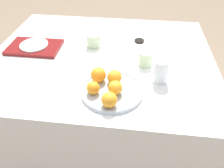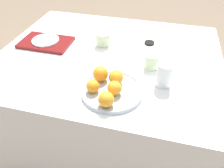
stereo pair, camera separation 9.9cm
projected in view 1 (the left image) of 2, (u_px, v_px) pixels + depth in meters
name	position (u px, v px, depth m)	size (l,w,h in m)	color
ground_plane	(105.00, 135.00, 1.76)	(12.00, 12.00, 0.00)	#7A6651
table	(103.00, 101.00, 1.51)	(1.28, 1.05, 0.75)	white
fruit_platter	(112.00, 91.00, 1.02)	(0.29, 0.29, 0.02)	#B2BCC6
orange_0	(115.00, 88.00, 0.98)	(0.07, 0.07, 0.07)	orange
orange_1	(93.00, 88.00, 0.98)	(0.06, 0.06, 0.06)	orange
orange_2	(115.00, 77.00, 1.03)	(0.07, 0.07, 0.07)	orange
orange_3	(98.00, 75.00, 1.04)	(0.07, 0.07, 0.07)	orange
orange_4	(109.00, 100.00, 0.91)	(0.07, 0.07, 0.07)	orange
water_glass	(161.00, 71.00, 1.05)	(0.08, 0.08, 0.12)	silver
serving_tray	(35.00, 47.00, 1.32)	(0.31, 0.20, 0.02)	maroon
side_plate	(34.00, 45.00, 1.31)	(0.17, 0.17, 0.01)	silver
cup_0	(94.00, 40.00, 1.33)	(0.09, 0.09, 0.08)	#B7CC9E
cup_1	(145.00, 59.00, 1.17)	(0.07, 0.07, 0.08)	#B7CC9E
soy_dish	(139.00, 41.00, 1.39)	(0.06, 0.06, 0.01)	black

